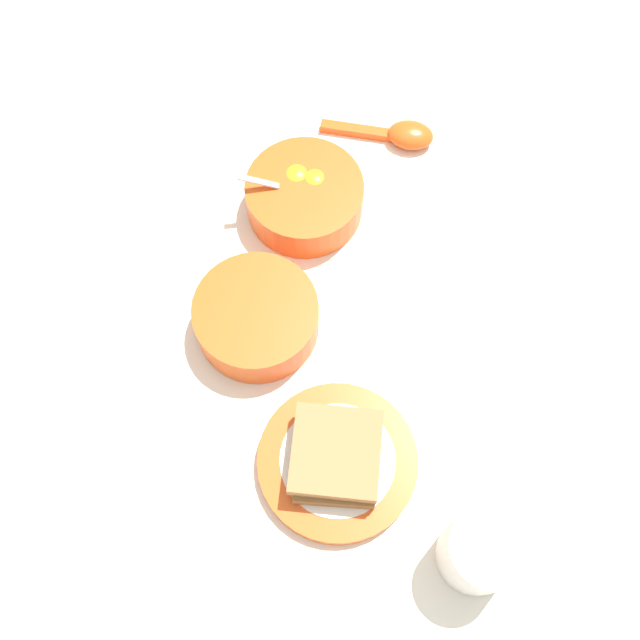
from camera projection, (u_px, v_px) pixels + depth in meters
ground_plane at (422, 317)px, 0.90m from camera, size 3.00×3.00×0.00m
egg_bowl at (305, 197)px, 0.93m from camera, size 0.15×0.15×0.08m
toast_plate at (337, 462)px, 0.82m from camera, size 0.18×0.18×0.02m
toast_sandwich at (336, 456)px, 0.79m from camera, size 0.13×0.13×0.04m
soup_spoon at (400, 134)px, 0.99m from camera, size 0.14×0.10×0.03m
congee_bowl at (257, 317)px, 0.86m from camera, size 0.14×0.14×0.05m
drinking_cup at (482, 551)px, 0.74m from camera, size 0.08×0.08×0.09m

